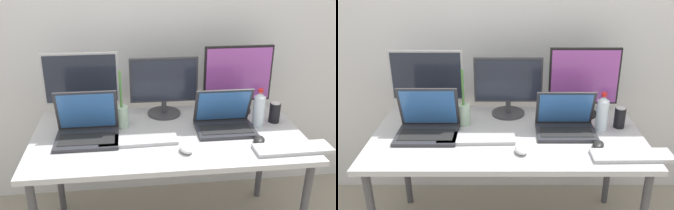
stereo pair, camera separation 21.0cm
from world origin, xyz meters
The scene contains 14 objects.
wall_back centered at (0.00, 0.59, 1.30)m, with size 7.00×0.08×2.60m, color silver.
work_desk centered at (0.00, 0.00, 0.68)m, with size 1.55×0.80×0.74m.
monitor_left centered at (-0.50, 0.28, 0.97)m, with size 0.45×0.21×0.42m.
monitor_center centered at (0.01, 0.28, 0.94)m, with size 0.43×0.21×0.38m.
monitor_right centered at (0.48, 0.28, 0.97)m, with size 0.44×0.20×0.44m.
laptop_silver centered at (-0.46, 0.00, 0.80)m, with size 0.35×0.26×0.27m.
laptop_secondary centered at (0.34, 0.03, 0.80)m, with size 0.34×0.24×0.24m.
keyboard_main centered at (-0.17, -0.08, 0.75)m, with size 0.43×0.14×0.02m, color #B2B2B7.
keyboard_aux centered at (0.64, -0.27, 0.75)m, with size 0.42×0.13×0.02m, color #B2B2B7.
mouse_by_keyboard centered at (0.49, -0.16, 0.76)m, with size 0.06×0.09×0.03m, color black.
mouse_by_laptop centered at (0.07, -0.22, 0.76)m, with size 0.07×0.10×0.04m, color silver.
water_bottle centered at (0.55, 0.05, 0.85)m, with size 0.07×0.07×0.24m.
soda_can_near_keyboard centered at (0.67, 0.09, 0.80)m, with size 0.07×0.07×0.13m.
bamboo_vase centered at (-0.26, 0.12, 0.81)m, with size 0.08×0.08×0.35m.
Camera 1 is at (-0.22, -1.92, 1.74)m, focal length 40.00 mm.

